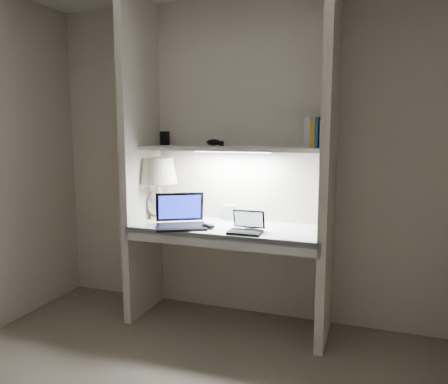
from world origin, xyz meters
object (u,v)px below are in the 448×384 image
at_px(laptop_netbook, 246,227).
at_px(speaker, 229,212).
at_px(laptop_main, 181,219).
at_px(table_lamp, 157,178).
at_px(book_row, 320,133).

bearing_deg(laptop_netbook, speaker, 124.56).
relative_size(laptop_main, speaker, 3.81).
relative_size(table_lamp, laptop_main, 1.06).
relative_size(laptop_netbook, book_row, 1.08).
bearing_deg(table_lamp, laptop_main, -33.69).
xyz_separation_m(table_lamp, speaker, (0.57, 0.14, -0.28)).
height_order(laptop_main, speaker, laptop_main).
xyz_separation_m(table_lamp, laptop_netbook, (0.83, -0.23, -0.30)).
bearing_deg(speaker, laptop_netbook, -79.43).
bearing_deg(speaker, laptop_main, -152.17).
distance_m(table_lamp, speaker, 0.65).
bearing_deg(book_row, speaker, 172.93).
xyz_separation_m(laptop_netbook, book_row, (0.46, 0.28, 0.66)).
bearing_deg(speaker, book_row, -31.67).
bearing_deg(laptop_main, speaker, 23.80).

